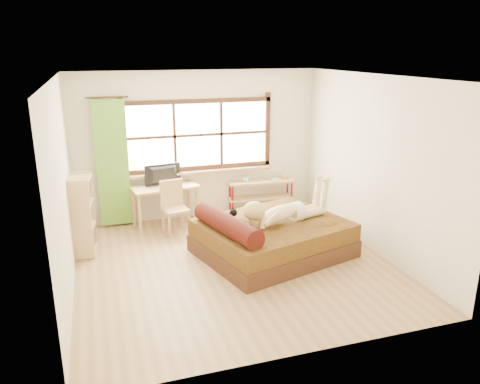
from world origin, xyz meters
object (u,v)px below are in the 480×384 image
object	(u,v)px
kitten	(226,217)
desk	(165,191)
chair	(174,204)
woman	(284,202)
bed	(270,237)
bookshelf	(83,215)
pipe_shelf	(262,189)

from	to	relation	value
kitten	desk	bearing A→B (deg)	95.78
chair	woman	bearing A→B (deg)	-54.24
bed	kitten	size ratio (longest dim) A/B	7.86
bed	bookshelf	size ratio (longest dim) A/B	2.02
desk	bookshelf	bearing A→B (deg)	-156.87
chair	bookshelf	bearing A→B (deg)	-170.17
bed	pipe_shelf	xyz separation A→B (m)	(0.55, 1.90, 0.18)
chair	desk	bearing A→B (deg)	94.29
kitten	bookshelf	distance (m)	2.19
woman	pipe_shelf	bearing A→B (deg)	64.10
woman	bed	bearing A→B (deg)	154.21
kitten	bookshelf	world-z (taller)	bookshelf
chair	pipe_shelf	xyz separation A→B (m)	(1.79, 0.49, -0.04)
woman	desk	bearing A→B (deg)	114.35
pipe_shelf	bookshelf	distance (m)	3.41
desk	bed	bearing A→B (deg)	-62.39
pipe_shelf	bookshelf	bearing A→B (deg)	-158.47
bed	kitten	bearing A→B (deg)	154.69
kitten	pipe_shelf	world-z (taller)	kitten
kitten	desk	size ratio (longest dim) A/B	0.26
woman	chair	world-z (taller)	woman
woman	pipe_shelf	distance (m)	2.00
bed	desk	size ratio (longest dim) A/B	2.04
bed	pipe_shelf	bearing A→B (deg)	58.19
kitten	chair	bearing A→B (deg)	97.95
bed	bookshelf	xyz separation A→B (m)	(-2.71, 0.91, 0.34)
bookshelf	woman	bearing A→B (deg)	-12.52
woman	chair	distance (m)	2.07
bed	desk	bearing A→B (deg)	110.98
bed	pipe_shelf	distance (m)	1.99
kitten	chair	xyz separation A→B (m)	(-0.57, 1.30, -0.15)
kitten	bookshelf	bearing A→B (deg)	143.06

